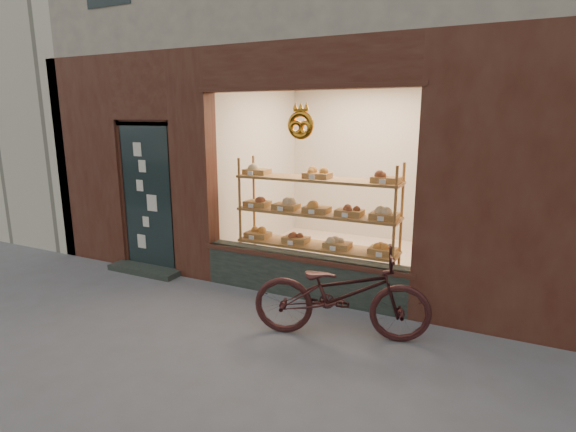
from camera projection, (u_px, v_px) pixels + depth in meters
The scene contains 4 objects.
ground at pixel (163, 369), 4.10m from camera, with size 90.00×90.00×0.00m, color slate.
neighbor_left at pixel (14, 30), 12.04m from camera, with size 12.00×7.00×9.00m, color beige.
display_shelf at pixel (317, 224), 5.96m from camera, with size 2.20×0.45×1.70m.
bicycle at pixel (341, 293), 4.60m from camera, with size 0.63×1.81×0.95m, color black.
Camera 1 is at (2.64, -2.82, 2.26)m, focal length 28.00 mm.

